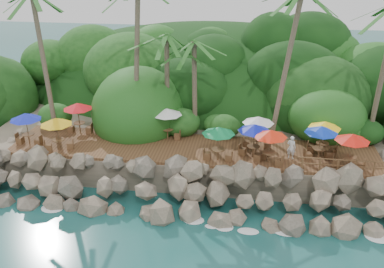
# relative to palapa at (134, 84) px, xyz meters

# --- Properties ---
(ground) EXTENTS (140.00, 140.00, 0.00)m
(ground) POSITION_rel_palapa_xyz_m (5.02, -9.40, -5.79)
(ground) COLOR #19514F
(ground) RESTS_ON ground
(land_base) EXTENTS (32.00, 25.20, 2.10)m
(land_base) POSITION_rel_palapa_xyz_m (5.02, 6.60, -4.74)
(land_base) COLOR gray
(land_base) RESTS_ON ground
(jungle_hill) EXTENTS (44.80, 28.00, 15.40)m
(jungle_hill) POSITION_rel_palapa_xyz_m (5.02, 14.10, -5.79)
(jungle_hill) COLOR #143811
(jungle_hill) RESTS_ON ground
(seawall) EXTENTS (29.00, 4.00, 2.30)m
(seawall) POSITION_rel_palapa_xyz_m (5.02, -7.40, -4.64)
(seawall) COLOR gray
(seawall) RESTS_ON ground
(terrace) EXTENTS (26.00, 5.00, 0.20)m
(terrace) POSITION_rel_palapa_xyz_m (5.02, -3.40, -3.59)
(terrace) COLOR brown
(terrace) RESTS_ON land_base
(jungle_foliage) EXTENTS (44.00, 16.00, 12.00)m
(jungle_foliage) POSITION_rel_palapa_xyz_m (5.02, 5.60, -5.79)
(jungle_foliage) COLOR #143811
(jungle_foliage) RESTS_ON ground
(foam_line) EXTENTS (25.20, 0.80, 0.06)m
(foam_line) POSITION_rel_palapa_xyz_m (5.02, -9.10, -5.76)
(foam_line) COLOR white
(foam_line) RESTS_ON ground
(palms) EXTENTS (30.30, 6.88, 12.22)m
(palms) POSITION_rel_palapa_xyz_m (5.12, -0.84, 5.87)
(palms) COLOR brown
(palms) RESTS_ON ground
(palapa) EXTENTS (4.73, 4.73, 4.60)m
(palapa) POSITION_rel_palapa_xyz_m (0.00, 0.00, 0.00)
(palapa) COLOR brown
(palapa) RESTS_ON ground
(dining_clusters) EXTENTS (24.51, 5.42, 2.41)m
(dining_clusters) POSITION_rel_palapa_xyz_m (5.72, -3.64, -1.49)
(dining_clusters) COLOR brown
(dining_clusters) RESTS_ON terrace
(railing) EXTENTS (6.10, 0.10, 1.00)m
(railing) POSITION_rel_palapa_xyz_m (15.23, -5.75, -2.88)
(railing) COLOR brown
(railing) RESTS_ON terrace
(waiter) EXTENTS (0.70, 0.57, 1.65)m
(waiter) POSITION_rel_palapa_xyz_m (11.87, -4.06, -2.66)
(waiter) COLOR silver
(waiter) RESTS_ON terrace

